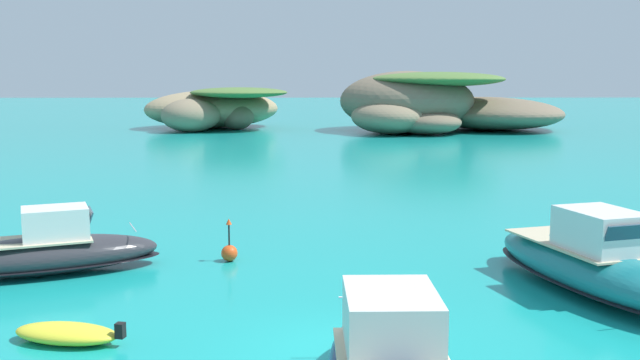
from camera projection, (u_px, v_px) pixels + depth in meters
ground_plane at (336, 353)px, 16.26m from camera, size 400.00×400.00×0.00m
islet_large at (445, 107)px, 83.24m from camera, size 29.60×25.66×6.90m
islet_small at (214, 108)px, 86.43m from camera, size 21.65×22.10×5.02m
motorboat_teal at (590, 264)px, 20.77m from camera, size 4.82×8.83×2.49m
motorboat_charcoal at (46, 252)px, 22.70m from camera, size 7.50×4.71×2.13m
dinghy_tender at (67, 333)px, 16.87m from camera, size 2.87×1.64×0.58m
channel_buoy at (229, 252)px, 24.29m from camera, size 0.56×0.56×1.48m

